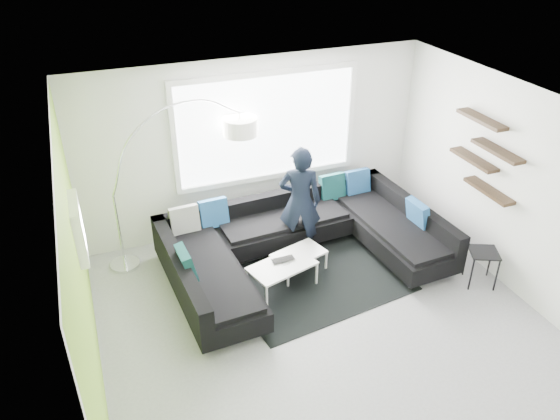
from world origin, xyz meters
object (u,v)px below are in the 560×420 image
(coffee_table, at_px, (291,268))
(side_table, at_px, (481,267))
(sectional_sofa, at_px, (305,247))
(laptop, at_px, (284,262))
(arc_lamp, at_px, (113,196))
(person, at_px, (300,201))

(coffee_table, xyz_separation_m, side_table, (2.46, -1.03, 0.07))
(sectional_sofa, distance_m, laptop, 0.51)
(sectional_sofa, bearing_deg, laptop, -150.72)
(sectional_sofa, relative_size, arc_lamp, 1.69)
(sectional_sofa, distance_m, side_table, 2.49)
(sectional_sofa, bearing_deg, person, 73.20)
(side_table, bearing_deg, laptop, 159.96)
(coffee_table, bearing_deg, sectional_sofa, 16.99)
(sectional_sofa, relative_size, side_table, 7.63)
(coffee_table, xyz_separation_m, arc_lamp, (-2.18, 1.19, 1.00))
(arc_lamp, height_order, person, arc_lamp)
(person, height_order, laptop, person)
(sectional_sofa, xyz_separation_m, person, (0.11, 0.46, 0.50))
(laptop, bearing_deg, side_table, -20.76)
(sectional_sofa, relative_size, person, 2.32)
(side_table, bearing_deg, coffee_table, 157.34)
(arc_lamp, xyz_separation_m, laptop, (2.05, -1.28, -0.79))
(sectional_sofa, height_order, arc_lamp, arc_lamp)
(sectional_sofa, xyz_separation_m, arc_lamp, (-2.47, 1.00, 0.82))
(arc_lamp, height_order, side_table, arc_lamp)
(arc_lamp, relative_size, side_table, 4.52)
(side_table, relative_size, laptop, 1.63)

